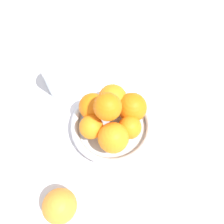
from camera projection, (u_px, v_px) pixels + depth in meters
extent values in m
plane|color=silver|center=(112.00, 128.00, 0.66)|extent=(4.00, 4.00, 0.00)
cylinder|color=silver|center=(112.00, 127.00, 0.66)|extent=(0.23, 0.23, 0.02)
torus|color=silver|center=(112.00, 124.00, 0.64)|extent=(0.24, 0.24, 0.02)
sphere|color=orange|center=(93.00, 107.00, 0.61)|extent=(0.08, 0.08, 0.08)
sphere|color=orange|center=(91.00, 127.00, 0.59)|extent=(0.07, 0.07, 0.07)
sphere|color=orange|center=(113.00, 138.00, 0.56)|extent=(0.08, 0.08, 0.08)
sphere|color=orange|center=(130.00, 127.00, 0.59)|extent=(0.06, 0.06, 0.06)
sphere|color=orange|center=(132.00, 108.00, 0.61)|extent=(0.08, 0.08, 0.08)
sphere|color=orange|center=(113.00, 99.00, 0.62)|extent=(0.08, 0.08, 0.08)
sphere|color=orange|center=(108.00, 107.00, 0.54)|extent=(0.07, 0.07, 0.07)
sphere|color=orange|center=(60.00, 206.00, 0.52)|extent=(0.08, 0.08, 0.08)
cylinder|color=silver|center=(58.00, 79.00, 0.68)|extent=(0.08, 0.08, 0.12)
cube|color=white|center=(127.00, 69.00, 0.76)|extent=(0.13, 0.13, 0.01)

